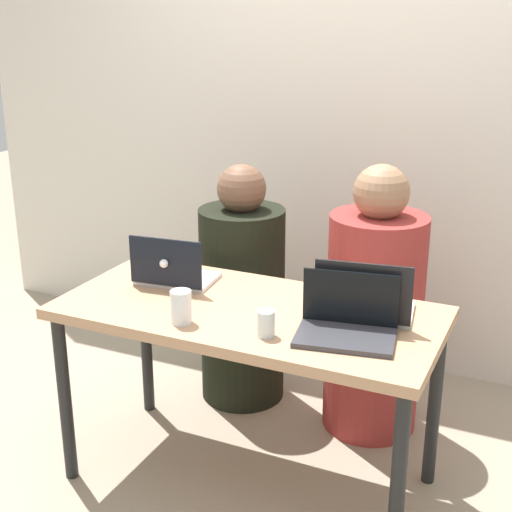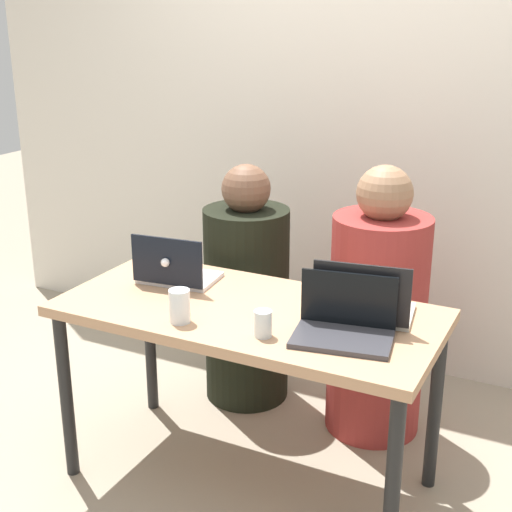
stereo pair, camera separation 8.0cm
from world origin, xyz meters
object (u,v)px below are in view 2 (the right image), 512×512
at_px(person_on_right, 377,317).
at_px(person_on_left, 247,297).
at_px(laptop_back_left, 176,272).
at_px(water_glass_right, 263,325).
at_px(laptop_back_right, 364,305).
at_px(water_glass_left, 180,308).
at_px(laptop_front_right, 344,325).

bearing_deg(person_on_right, person_on_left, 12.72).
xyz_separation_m(laptop_back_left, water_glass_right, (0.53, -0.29, -0.01)).
height_order(laptop_back_left, laptop_back_right, laptop_back_right).
bearing_deg(water_glass_right, water_glass_left, -175.20).
bearing_deg(laptop_back_left, water_glass_left, 118.90).
xyz_separation_m(person_on_right, laptop_front_right, (0.09, -0.68, 0.26)).
height_order(person_on_left, laptop_back_left, person_on_left).
relative_size(laptop_back_right, water_glass_right, 4.02).
distance_m(laptop_front_right, water_glass_right, 0.27).
height_order(laptop_front_right, water_glass_left, laptop_front_right).
height_order(person_on_left, water_glass_left, person_on_left).
bearing_deg(person_on_right, laptop_back_left, 48.69).
xyz_separation_m(person_on_right, laptop_back_left, (-0.69, -0.50, 0.26)).
relative_size(person_on_left, water_glass_left, 9.48).
distance_m(person_on_left, water_glass_left, 0.88).
bearing_deg(person_on_right, laptop_front_right, 109.90).
height_order(person_on_right, laptop_back_left, person_on_right).
bearing_deg(laptop_back_left, water_glass_right, 145.39).
bearing_deg(laptop_front_right, laptop_back_left, 157.16).
height_order(person_on_right, laptop_back_right, person_on_right).
xyz_separation_m(person_on_right, water_glass_right, (-0.16, -0.79, 0.25)).
bearing_deg(laptop_back_left, person_on_right, -149.99).
relative_size(person_on_right, water_glass_right, 13.02).
distance_m(person_on_right, water_glass_left, 0.98).
height_order(water_glass_left, water_glass_right, water_glass_left).
relative_size(laptop_back_left, water_glass_left, 2.69).
height_order(person_on_left, water_glass_right, person_on_left).
height_order(laptop_back_right, water_glass_left, laptop_back_right).
bearing_deg(person_on_left, laptop_front_right, 133.76).
xyz_separation_m(laptop_back_left, water_glass_left, (0.22, -0.32, 0.01)).
height_order(laptop_front_right, water_glass_right, laptop_front_right).
bearing_deg(laptop_back_left, laptop_back_right, 174.17).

